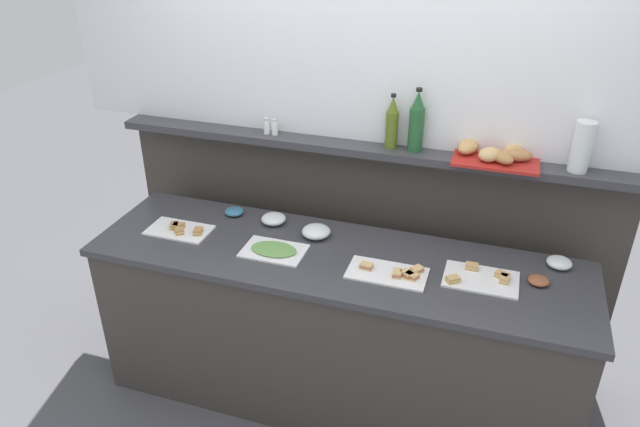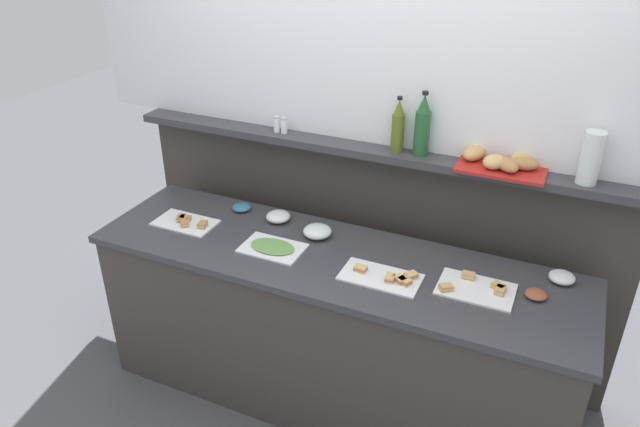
{
  "view_description": "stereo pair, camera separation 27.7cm",
  "coord_description": "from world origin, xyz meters",
  "views": [
    {
      "loc": [
        0.68,
        -2.31,
        2.43
      ],
      "look_at": [
        -0.11,
        0.1,
        1.06
      ],
      "focal_mm": 33.41,
      "sensor_mm": 36.0,
      "label": 1
    },
    {
      "loc": [
        0.94,
        -2.21,
        2.43
      ],
      "look_at": [
        -0.11,
        0.1,
        1.06
      ],
      "focal_mm": 33.41,
      "sensor_mm": 36.0,
      "label": 2
    }
  ],
  "objects": [
    {
      "name": "sandwich_platter_side",
      "position": [
        0.28,
        -0.07,
        0.91
      ],
      "size": [
        0.36,
        0.19,
        0.04
      ],
      "color": "white",
      "rests_on": "buffet_counter"
    },
    {
      "name": "back_ledge_unit",
      "position": [
        0.0,
        0.51,
        0.68
      ],
      "size": [
        2.7,
        0.22,
        1.3
      ],
      "color": "#3D3833",
      "rests_on": "ground_plane"
    },
    {
      "name": "bread_basket",
      "position": [
        0.66,
        0.44,
        1.34
      ],
      "size": [
        0.4,
        0.26,
        0.08
      ],
      "color": "#B2231E",
      "rests_on": "back_ledge_unit"
    },
    {
      "name": "glass_bowl_small",
      "position": [
        -0.15,
        0.15,
        0.93
      ],
      "size": [
        0.15,
        0.15,
        0.06
      ],
      "color": "silver",
      "rests_on": "buffet_counter"
    },
    {
      "name": "ground_plane",
      "position": [
        0.0,
        0.6,
        0.0
      ],
      "size": [
        12.0,
        12.0,
        0.0
      ],
      "primitive_type": "plane",
      "color": "#4C4C51"
    },
    {
      "name": "olive_oil_bottle",
      "position": [
        0.15,
        0.45,
        1.43
      ],
      "size": [
        0.06,
        0.06,
        0.28
      ],
      "color": "#56661E",
      "rests_on": "back_ledge_unit"
    },
    {
      "name": "glass_bowl_large",
      "position": [
        1.01,
        0.24,
        0.92
      ],
      "size": [
        0.12,
        0.12,
        0.05
      ],
      "color": "silver",
      "rests_on": "buffet_counter"
    },
    {
      "name": "upper_wall_panel",
      "position": [
        0.0,
        0.54,
        1.95
      ],
      "size": [
        3.3,
        0.08,
        1.3
      ],
      "primitive_type": "cube",
      "color": "white",
      "rests_on": "back_ledge_unit"
    },
    {
      "name": "sandwich_platter_rear",
      "position": [
        0.68,
        0.01,
        0.91
      ],
      "size": [
        0.33,
        0.22,
        0.04
      ],
      "color": "white",
      "rests_on": "buffet_counter"
    },
    {
      "name": "cold_cuts_platter",
      "position": [
        -0.29,
        -0.06,
        0.91
      ],
      "size": [
        0.3,
        0.21,
        0.02
      ],
      "color": "white",
      "rests_on": "buffet_counter"
    },
    {
      "name": "water_carafe",
      "position": [
        1.02,
        0.44,
        1.42
      ],
      "size": [
        0.09,
        0.09,
        0.24
      ],
      "primitive_type": "cylinder",
      "color": "silver",
      "rests_on": "back_ledge_unit"
    },
    {
      "name": "wine_bottle_green",
      "position": [
        0.27,
        0.45,
        1.45
      ],
      "size": [
        0.08,
        0.08,
        0.32
      ],
      "color": "#23562D",
      "rests_on": "back_ledge_unit"
    },
    {
      "name": "pepper_shaker",
      "position": [
        -0.47,
        0.44,
        1.35
      ],
      "size": [
        0.03,
        0.03,
        0.09
      ],
      "color": "white",
      "rests_on": "back_ledge_unit"
    },
    {
      "name": "glass_bowl_medium",
      "position": [
        -0.4,
        0.21,
        0.92
      ],
      "size": [
        0.13,
        0.13,
        0.05
      ],
      "color": "silver",
      "rests_on": "buffet_counter"
    },
    {
      "name": "condiment_bowl_red",
      "position": [
        -0.64,
        0.23,
        0.92
      ],
      "size": [
        0.1,
        0.1,
        0.04
      ],
      "primitive_type": "ellipsoid",
      "color": "teal",
      "rests_on": "buffet_counter"
    },
    {
      "name": "salt_shaker",
      "position": [
        -0.52,
        0.44,
        1.35
      ],
      "size": [
        0.03,
        0.03,
        0.09
      ],
      "color": "white",
      "rests_on": "back_ledge_unit"
    },
    {
      "name": "buffet_counter",
      "position": [
        0.0,
        0.0,
        0.45
      ],
      "size": [
        2.41,
        0.67,
        0.9
      ],
      "color": "#3D3833",
      "rests_on": "ground_plane"
    },
    {
      "name": "sandwich_platter_front",
      "position": [
        -0.83,
        -0.02,
        0.91
      ],
      "size": [
        0.32,
        0.19,
        0.04
      ],
      "color": "white",
      "rests_on": "buffet_counter"
    },
    {
      "name": "condiment_bowl_dark",
      "position": [
        0.92,
        0.07,
        0.92
      ],
      "size": [
        0.09,
        0.09,
        0.03
      ],
      "primitive_type": "ellipsoid",
      "color": "brown",
      "rests_on": "buffet_counter"
    }
  ]
}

